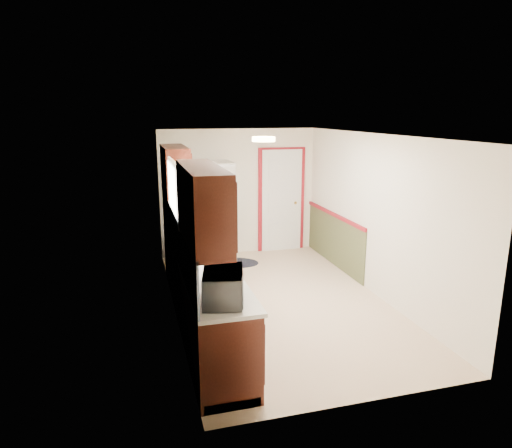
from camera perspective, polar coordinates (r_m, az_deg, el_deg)
room_shell at (r=6.41m, az=2.99°, el=0.29°), size 3.20×5.20×2.52m
kitchen_run at (r=5.98m, az=-7.52°, el=-4.72°), size 0.63×4.00×2.20m
back_wall_trim at (r=8.84m, az=4.58°, el=1.96°), size 1.12×2.30×2.08m
ceiling_fixture at (r=5.96m, az=0.96°, el=10.56°), size 0.30×0.30×0.06m
microwave at (r=4.35m, az=-4.13°, el=-7.38°), size 0.42×0.61×0.38m
refrigerator at (r=8.27m, az=-5.63°, el=1.37°), size 0.78×0.78×1.85m
rug at (r=8.42m, az=-2.79°, el=-4.85°), size 1.05×0.86×0.01m
cooktop at (r=7.56m, az=-9.02°, el=0.27°), size 0.45×0.54×0.02m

